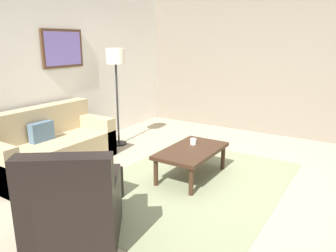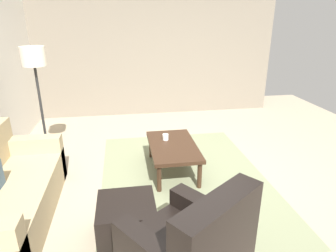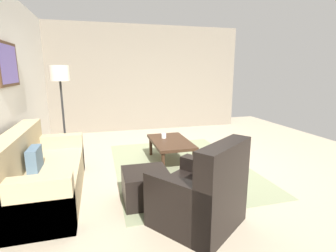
{
  "view_description": "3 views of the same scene",
  "coord_description": "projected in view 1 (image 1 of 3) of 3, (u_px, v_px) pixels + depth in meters",
  "views": [
    {
      "loc": [
        -3.47,
        -1.84,
        1.85
      ],
      "look_at": [
        -0.0,
        0.35,
        0.75
      ],
      "focal_mm": 34.53,
      "sensor_mm": 36.0,
      "label": 1
    },
    {
      "loc": [
        -3.42,
        0.77,
        2.07
      ],
      "look_at": [
        0.24,
        0.18,
        0.68
      ],
      "focal_mm": 31.21,
      "sensor_mm": 36.0,
      "label": 2
    },
    {
      "loc": [
        -3.96,
        1.31,
        1.63
      ],
      "look_at": [
        -0.12,
        0.25,
        0.75
      ],
      "focal_mm": 27.21,
      "sensor_mm": 36.0,
      "label": 3
    }
  ],
  "objects": [
    {
      "name": "ground_plane",
      "position": [
        191.0,
        185.0,
        4.26
      ],
      "size": [
        8.0,
        8.0,
        0.0
      ],
      "primitive_type": "plane",
      "color": "tan"
    },
    {
      "name": "rear_partition",
      "position": [
        51.0,
        68.0,
        5.24
      ],
      "size": [
        6.0,
        0.12,
        2.8
      ],
      "primitive_type": "cube",
      "color": "silver",
      "rests_on": "ground_plane"
    },
    {
      "name": "stone_feature_panel",
      "position": [
        265.0,
        63.0,
        6.34
      ],
      "size": [
        0.12,
        5.2,
        2.8
      ],
      "primitive_type": "cube",
      "color": "slate",
      "rests_on": "ground_plane"
    },
    {
      "name": "area_rug",
      "position": [
        191.0,
        184.0,
        4.26
      ],
      "size": [
        3.06,
        2.2,
        0.01
      ],
      "primitive_type": "cube",
      "color": "gray",
      "rests_on": "ground_plane"
    },
    {
      "name": "couch_main",
      "position": [
        47.0,
        147.0,
        4.8
      ],
      "size": [
        1.92,
        0.85,
        0.88
      ],
      "color": "tan",
      "rests_on": "ground_plane"
    },
    {
      "name": "armchair_leather",
      "position": [
        74.0,
        214.0,
        2.95
      ],
      "size": [
        1.12,
        1.12,
        0.95
      ],
      "color": "black",
      "rests_on": "ground_plane"
    },
    {
      "name": "ottoman",
      "position": [
        90.0,
        185.0,
        3.78
      ],
      "size": [
        0.56,
        0.56,
        0.4
      ],
      "primitive_type": "cube",
      "color": "black",
      "rests_on": "ground_plane"
    },
    {
      "name": "coffee_table",
      "position": [
        192.0,
        152.0,
        4.41
      ],
      "size": [
        1.1,
        0.64,
        0.41
      ],
      "color": "#382316",
      "rests_on": "ground_plane"
    },
    {
      "name": "cup",
      "position": [
        193.0,
        142.0,
        4.58
      ],
      "size": [
        0.09,
        0.09,
        0.08
      ],
      "primitive_type": "cylinder",
      "color": "white",
      "rests_on": "coffee_table"
    },
    {
      "name": "lamp_standing",
      "position": [
        116.0,
        66.0,
        5.55
      ],
      "size": [
        0.32,
        0.32,
        1.71
      ],
      "color": "black",
      "rests_on": "ground_plane"
    },
    {
      "name": "framed_artwork",
      "position": [
        63.0,
        49.0,
        5.27
      ],
      "size": [
        0.8,
        0.04,
        0.61
      ],
      "color": "#472D1C"
    }
  ]
}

